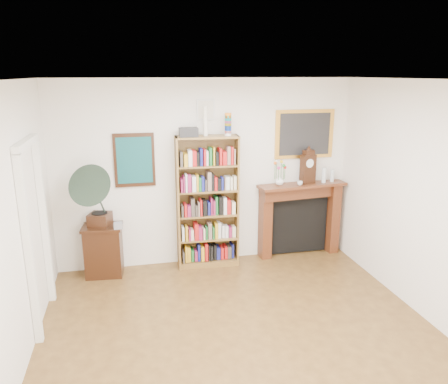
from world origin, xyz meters
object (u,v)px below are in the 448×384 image
object	(u,v)px
flower_vase	(280,180)
teacup	(300,183)
gramophone	(97,192)
bottle_right	(332,176)
side_cabinet	(104,251)
mantel_clock	(308,167)
bookshelf	(208,195)
bottle_left	(324,175)
fireplace	(299,212)
cd_stack	(118,225)

from	to	relation	value
flower_vase	teacup	xyz separation A→B (m)	(0.30, -0.09, -0.04)
gramophone	bottle_right	world-z (taller)	gramophone
side_cabinet	teacup	distance (m)	3.10
side_cabinet	mantel_clock	world-z (taller)	mantel_clock
bookshelf	mantel_clock	world-z (taller)	bookshelf
mantel_clock	bottle_left	size ratio (longest dim) A/B	2.19
side_cabinet	teacup	world-z (taller)	teacup
flower_vase	bottle_left	bearing A→B (deg)	-0.32
fireplace	teacup	bearing A→B (deg)	-123.21
side_cabinet	cd_stack	world-z (taller)	cd_stack
side_cabinet	gramophone	size ratio (longest dim) A/B	0.80
fireplace	side_cabinet	bearing A→B (deg)	176.63
bookshelf	cd_stack	distance (m)	1.36
cd_stack	mantel_clock	xyz separation A→B (m)	(2.91, 0.22, 0.65)
cd_stack	teacup	distance (m)	2.78
gramophone	flower_vase	world-z (taller)	gramophone
gramophone	fireplace	bearing A→B (deg)	22.74
bottle_left	fireplace	bearing A→B (deg)	170.90
side_cabinet	cd_stack	size ratio (longest dim) A/B	6.31
mantel_clock	fireplace	bearing A→B (deg)	139.36
gramophone	bottle_left	world-z (taller)	gramophone
gramophone	bottle_left	xyz separation A→B (m)	(3.43, 0.18, 0.03)
flower_vase	bottle_left	world-z (taller)	bottle_left
side_cabinet	fireplace	bearing A→B (deg)	7.65
gramophone	bottle_left	size ratio (longest dim) A/B	3.93
side_cabinet	mantel_clock	distance (m)	3.32
fireplace	mantel_clock	distance (m)	0.75
flower_vase	teacup	bearing A→B (deg)	-16.89
teacup	bookshelf	bearing A→B (deg)	177.45
cd_stack	flower_vase	distance (m)	2.50
fireplace	mantel_clock	bearing A→B (deg)	-32.62
fireplace	cd_stack	xyz separation A→B (m)	(-2.82, -0.26, 0.09)
side_cabinet	mantel_clock	bearing A→B (deg)	6.78
teacup	flower_vase	bearing A→B (deg)	163.11
teacup	bottle_left	world-z (taller)	bottle_left
side_cabinet	teacup	size ratio (longest dim) A/B	8.90
fireplace	teacup	size ratio (longest dim) A/B	16.94
cd_stack	bottle_right	distance (m)	3.37
cd_stack	bookshelf	bearing A→B (deg)	8.01
cd_stack	teacup	xyz separation A→B (m)	(2.74, 0.12, 0.43)
gramophone	cd_stack	xyz separation A→B (m)	(0.25, -0.03, -0.49)
fireplace	cd_stack	size ratio (longest dim) A/B	12.01
side_cabinet	gramophone	xyz separation A→B (m)	(-0.02, -0.12, 0.91)
flower_vase	bottle_right	size ratio (longest dim) A/B	0.72
flower_vase	bookshelf	bearing A→B (deg)	-178.63
mantel_clock	teacup	distance (m)	0.29
fireplace	bottle_left	world-z (taller)	bottle_left
cd_stack	flower_vase	size ratio (longest dim) A/B	0.84
gramophone	teacup	distance (m)	3.00
bookshelf	gramophone	distance (m)	1.59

